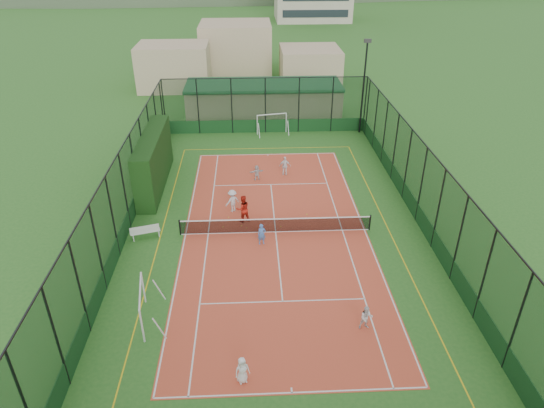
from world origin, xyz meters
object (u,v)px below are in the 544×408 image
(futsal_goal_near, at_px, (143,306))
(clubhouse, at_px, (264,99))
(child_far_left, at_px, (232,201))
(coach, at_px, (243,209))
(child_near_right, at_px, (366,318))
(child_near_left, at_px, (242,370))
(white_bench, at_px, (146,231))
(child_far_back, at_px, (257,173))
(floodlight_ne, at_px, (363,88))
(child_far_right, at_px, (285,166))
(child_near_mid, at_px, (262,234))
(futsal_goal_far, at_px, (272,124))

(futsal_goal_near, bearing_deg, clubhouse, -21.75)
(child_far_left, relative_size, coach, 0.86)
(child_near_right, bearing_deg, clubhouse, 92.23)
(futsal_goal_near, distance_m, child_near_left, 5.97)
(white_bench, relative_size, child_near_left, 1.36)
(white_bench, xyz_separation_m, child_near_right, (11.50, -8.17, 0.15))
(coach, bearing_deg, child_far_back, -117.22)
(floodlight_ne, height_order, coach, floodlight_ne)
(child_far_right, relative_size, coach, 0.82)
(child_near_mid, height_order, child_far_right, child_far_right)
(futsal_goal_far, relative_size, coach, 1.55)
(white_bench, distance_m, child_far_left, 5.91)
(white_bench, distance_m, child_far_back, 10.14)
(floodlight_ne, relative_size, futsal_goal_far, 2.96)
(child_near_mid, height_order, coach, coach)
(futsal_goal_near, bearing_deg, child_far_left, -30.29)
(floodlight_ne, bearing_deg, futsal_goal_near, -122.29)
(white_bench, bearing_deg, child_far_back, 31.62)
(futsal_goal_far, distance_m, child_near_mid, 17.99)
(child_near_left, xyz_separation_m, child_far_back, (0.97, 18.47, -0.06))
(child_near_right, bearing_deg, white_bench, 139.89)
(child_near_left, xyz_separation_m, child_near_right, (5.67, 2.78, -0.01))
(clubhouse, distance_m, child_near_left, 33.28)
(futsal_goal_far, height_order, child_far_left, futsal_goal_far)
(child_near_right, xyz_separation_m, child_far_right, (-2.56, 16.40, 0.12))
(futsal_goal_far, xyz_separation_m, child_near_mid, (-1.44, -17.93, -0.23))
(clubhouse, distance_m, child_near_right, 30.66)
(child_near_mid, xyz_separation_m, child_far_back, (-0.11, 8.48, -0.09))
(clubhouse, height_order, child_near_right, clubhouse)
(floodlight_ne, xyz_separation_m, child_far_left, (-11.27, -13.92, -3.34))
(futsal_goal_near, relative_size, coach, 1.57)
(coach, bearing_deg, clubhouse, -113.14)
(clubhouse, relative_size, futsal_goal_far, 5.46)
(clubhouse, relative_size, child_near_mid, 11.58)
(futsal_goal_far, height_order, coach, coach)
(child_near_right, bearing_deg, futsal_goal_near, 169.84)
(clubhouse, distance_m, white_bench, 23.60)
(futsal_goal_near, distance_m, child_far_right, 17.25)
(floodlight_ne, height_order, child_near_mid, floodlight_ne)
(white_bench, height_order, child_near_left, child_near_left)
(clubhouse, bearing_deg, child_far_right, -85.36)
(child_near_left, relative_size, child_far_back, 1.11)
(child_near_right, bearing_deg, child_far_right, 94.17)
(futsal_goal_near, relative_size, child_far_back, 2.48)
(futsal_goal_near, xyz_separation_m, child_near_left, (4.63, -3.77, -0.27))
(floodlight_ne, relative_size, child_far_left, 5.34)
(child_far_left, bearing_deg, child_far_right, -159.02)
(floodlight_ne, height_order, futsal_goal_near, floodlight_ne)
(child_far_left, bearing_deg, clubhouse, -131.16)
(futsal_goal_near, height_order, child_near_left, futsal_goal_near)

